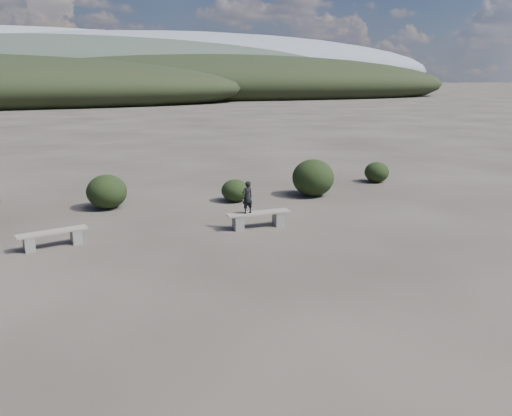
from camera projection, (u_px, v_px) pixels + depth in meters
name	position (u px, v px, depth m)	size (l,w,h in m)	color
ground	(290.00, 305.00, 9.93)	(1200.00, 1200.00, 0.00)	#322D27
bench_left	(53.00, 237.00, 13.30)	(1.84, 0.77, 0.45)	slate
bench_right	(259.00, 218.00, 15.06)	(1.95, 0.43, 0.49)	slate
seated_person	(247.00, 197.00, 14.77)	(0.36, 0.23, 0.98)	black
shrub_b	(107.00, 192.00, 17.27)	(1.38, 1.38, 1.18)	black
shrub_c	(235.00, 190.00, 18.30)	(1.02, 1.02, 0.81)	black
shrub_d	(313.00, 178.00, 19.13)	(1.61, 1.61, 1.41)	black
shrub_e	(377.00, 172.00, 21.73)	(1.06, 1.06, 0.88)	black
mountain_ridges	(55.00, 69.00, 311.77)	(500.00, 400.00, 56.00)	black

